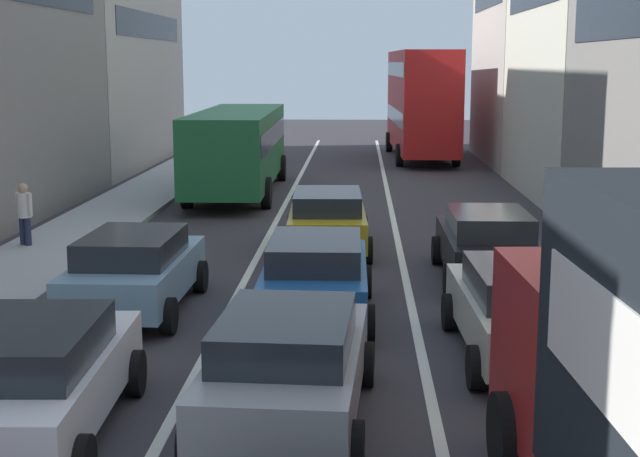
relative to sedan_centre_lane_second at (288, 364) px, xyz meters
name	(u,v)px	position (x,y,z in m)	size (l,w,h in m)	color
sidewalk_left	(86,230)	(-6.52, 13.17, -0.73)	(2.60, 64.00, 0.14)	#B0B0B0
lane_stripe_left	(270,234)	(-1.52, 13.17, -0.79)	(0.16, 60.00, 0.01)	silver
lane_stripe_right	(396,235)	(1.88, 13.17, -0.79)	(0.16, 60.00, 0.01)	silver
sedan_centre_lane_second	(288,364)	(0.00, 0.00, 0.00)	(2.24, 4.39, 1.49)	gray
wagon_left_lane_second	(32,377)	(-3.05, -0.61, 0.00)	(2.21, 4.37, 1.49)	silver
hatchback_centre_lane_third	(316,275)	(0.12, 4.94, 0.00)	(2.08, 4.31, 1.49)	#194C8C
sedan_left_lane_third	(135,269)	(-3.22, 5.26, 0.00)	(2.11, 4.33, 1.49)	#759EB7
coupe_centre_lane_fourth	(327,219)	(0.12, 10.89, 0.00)	(2.18, 4.36, 1.49)	#B29319
sedan_right_lane_behind_truck	(522,308)	(3.42, 2.82, 0.00)	(2.18, 4.36, 1.49)	beige
wagon_right_lane_far	(487,243)	(3.59, 8.07, 0.00)	(2.07, 4.30, 1.49)	black
bus_mid_queue_primary	(238,144)	(-3.33, 20.61, 0.96)	(2.92, 10.54, 2.90)	#1E6033
bus_far_queue_secondary	(422,99)	(3.78, 32.80, 2.03)	(3.08, 10.58, 5.06)	#B21919
pedestrian_mid_sidewalk	(24,212)	(-7.25, 10.69, 0.15)	(0.48, 0.34, 1.66)	#262D47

